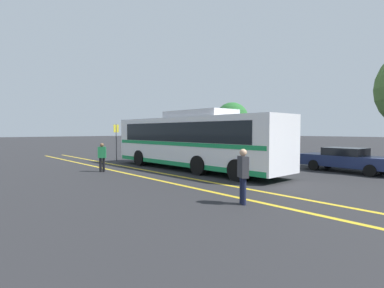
% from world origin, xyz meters
% --- Properties ---
extents(ground_plane, '(220.00, 220.00, 0.00)m').
position_xyz_m(ground_plane, '(0.00, 0.00, 0.00)').
color(ground_plane, '#262628').
extents(lane_strip_0, '(32.08, 0.20, 0.01)m').
position_xyz_m(lane_strip_0, '(-1.33, -2.50, 0.00)').
color(lane_strip_0, gold).
rests_on(lane_strip_0, ground_plane).
extents(lane_strip_1, '(32.08, 0.20, 0.01)m').
position_xyz_m(lane_strip_1, '(-1.33, -3.95, 0.00)').
color(lane_strip_1, gold).
rests_on(lane_strip_1, ground_plane).
extents(curb_strip, '(40.08, 0.36, 0.15)m').
position_xyz_m(curb_strip, '(-1.33, 6.81, 0.07)').
color(curb_strip, '#99999E').
rests_on(curb_strip, ground_plane).
extents(transit_bus, '(12.43, 2.83, 3.40)m').
position_xyz_m(transit_bus, '(-1.31, -0.30, 1.73)').
color(transit_bus, white).
rests_on(transit_bus, ground_plane).
extents(parked_car_0, '(4.92, 1.99, 1.46)m').
position_xyz_m(parked_car_0, '(-12.99, 5.01, 0.73)').
color(parked_car_0, black).
rests_on(parked_car_0, ground_plane).
extents(parked_car_1, '(4.56, 2.13, 1.44)m').
position_xyz_m(parked_car_1, '(-7.36, 4.92, 0.73)').
color(parked_car_1, black).
rests_on(parked_car_1, ground_plane).
extents(parked_car_2, '(4.05, 1.93, 1.36)m').
position_xyz_m(parked_car_2, '(-0.68, 4.90, 0.69)').
color(parked_car_2, black).
rests_on(parked_car_2, ground_plane).
extents(parked_car_3, '(4.93, 2.01, 1.33)m').
position_xyz_m(parked_car_3, '(5.03, 5.45, 0.69)').
color(parked_car_3, navy).
rests_on(parked_car_3, ground_plane).
extents(pedestrian_0, '(0.42, 0.47, 1.59)m').
position_xyz_m(pedestrian_0, '(-3.88, -4.67, 0.90)').
color(pedestrian_0, black).
rests_on(pedestrian_0, ground_plane).
extents(pedestrian_1, '(0.47, 0.40, 1.71)m').
position_xyz_m(pedestrian_1, '(5.91, -4.55, 0.98)').
color(pedestrian_1, '#191E38').
rests_on(pedestrian_1, ground_plane).
extents(bus_stop_sign, '(0.07, 0.40, 2.76)m').
position_xyz_m(bus_stop_sign, '(-8.19, -1.61, 1.73)').
color(bus_stop_sign, '#59595E').
rests_on(bus_stop_sign, ground_plane).
extents(tree_2, '(3.32, 3.32, 5.11)m').
position_xyz_m(tree_2, '(-8.22, 11.04, 3.44)').
color(tree_2, '#513823').
rests_on(tree_2, ground_plane).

